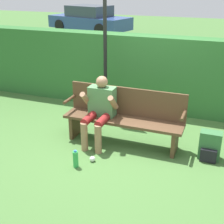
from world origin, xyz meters
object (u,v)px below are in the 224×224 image
(signpost, at_px, (105,39))
(parked_car, at_px, (89,19))
(person_seated, at_px, (100,107))
(water_bottle, at_px, (76,159))
(park_bench, at_px, (124,116))
(backpack, at_px, (210,146))

(signpost, relative_size, parked_car, 0.56)
(person_seated, relative_size, water_bottle, 4.11)
(signpost, bearing_deg, water_bottle, -80.58)
(water_bottle, relative_size, signpost, 0.10)
(park_bench, height_order, water_bottle, park_bench)
(park_bench, distance_m, signpost, 1.63)
(park_bench, xyz_separation_m, person_seated, (-0.38, -0.14, 0.15))
(backpack, relative_size, water_bottle, 1.63)
(water_bottle, height_order, parked_car, parked_car)
(person_seated, relative_size, parked_car, 0.24)
(park_bench, bearing_deg, water_bottle, -112.32)
(water_bottle, xyz_separation_m, parked_car, (-5.23, 11.96, 0.51))
(person_seated, bearing_deg, water_bottle, -91.96)
(backpack, xyz_separation_m, water_bottle, (-1.81, -0.94, -0.08))
(person_seated, distance_m, water_bottle, 0.99)
(parked_car, bearing_deg, backpack, -42.31)
(backpack, bearing_deg, parked_car, 122.57)
(person_seated, height_order, signpost, signpost)
(park_bench, xyz_separation_m, parked_car, (-5.64, 10.96, 0.16))
(backpack, xyz_separation_m, parked_car, (-7.04, 11.02, 0.43))
(signpost, height_order, parked_car, signpost)
(person_seated, bearing_deg, park_bench, 20.44)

